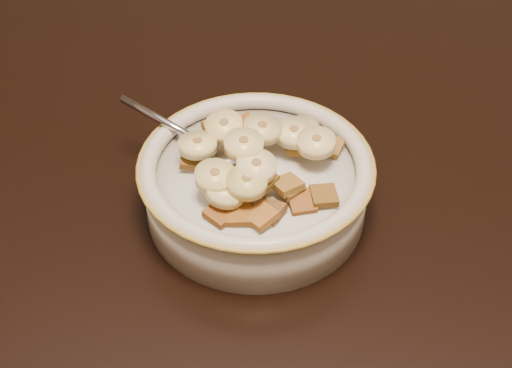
# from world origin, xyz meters

# --- Properties ---
(table) EXTENTS (1.43, 0.95, 0.04)m
(table) POSITION_xyz_m (0.00, 0.00, 0.73)
(table) COLOR black
(table) RESTS_ON floor
(chair) EXTENTS (0.51, 0.51, 0.87)m
(chair) POSITION_xyz_m (0.00, 0.67, 0.44)
(chair) COLOR black
(chair) RESTS_ON floor
(cereal_bowl) EXTENTS (0.18, 0.18, 0.04)m
(cereal_bowl) POSITION_xyz_m (-0.05, -0.04, 0.77)
(cereal_bowl) COLOR beige
(cereal_bowl) RESTS_ON table
(milk) EXTENTS (0.15, 0.15, 0.00)m
(milk) POSITION_xyz_m (-0.05, -0.04, 0.79)
(milk) COLOR silver
(milk) RESTS_ON cereal_bowl
(spoon) EXTENTS (0.05, 0.05, 0.01)m
(spoon) POSITION_xyz_m (-0.07, -0.03, 0.80)
(spoon) COLOR #A4A6BB
(spoon) RESTS_ON cereal_bowl
(cereal_square_0) EXTENTS (0.03, 0.03, 0.01)m
(cereal_square_0) POSITION_xyz_m (-0.01, -0.02, 0.81)
(cereal_square_0) COLOR brown
(cereal_square_0) RESTS_ON milk
(cereal_square_1) EXTENTS (0.03, 0.03, 0.01)m
(cereal_square_1) POSITION_xyz_m (-0.06, 0.01, 0.80)
(cereal_square_1) COLOR brown
(cereal_square_1) RESTS_ON milk
(cereal_square_2) EXTENTS (0.03, 0.03, 0.01)m
(cereal_square_2) POSITION_xyz_m (-0.02, -0.07, 0.80)
(cereal_square_2) COLOR brown
(cereal_square_2) RESTS_ON milk
(cereal_square_3) EXTENTS (0.02, 0.02, 0.01)m
(cereal_square_3) POSITION_xyz_m (-0.08, -0.01, 0.80)
(cereal_square_3) COLOR brown
(cereal_square_3) RESTS_ON milk
(cereal_square_4) EXTENTS (0.02, 0.02, 0.01)m
(cereal_square_4) POSITION_xyz_m (0.00, -0.01, 0.80)
(cereal_square_4) COLOR brown
(cereal_square_4) RESTS_ON milk
(cereal_square_5) EXTENTS (0.03, 0.03, 0.01)m
(cereal_square_5) POSITION_xyz_m (0.01, -0.01, 0.80)
(cereal_square_5) COLOR brown
(cereal_square_5) RESTS_ON milk
(cereal_square_6) EXTENTS (0.03, 0.03, 0.01)m
(cereal_square_6) POSITION_xyz_m (-0.08, -0.00, 0.80)
(cereal_square_6) COLOR #995523
(cereal_square_6) RESTS_ON milk
(cereal_square_7) EXTENTS (0.02, 0.02, 0.01)m
(cereal_square_7) POSITION_xyz_m (-0.10, -0.04, 0.80)
(cereal_square_7) COLOR brown
(cereal_square_7) RESTS_ON milk
(cereal_square_8) EXTENTS (0.03, 0.03, 0.01)m
(cereal_square_8) POSITION_xyz_m (-0.05, -0.02, 0.82)
(cereal_square_8) COLOR olive
(cereal_square_8) RESTS_ON milk
(cereal_square_9) EXTENTS (0.02, 0.02, 0.01)m
(cereal_square_9) POSITION_xyz_m (0.01, -0.07, 0.80)
(cereal_square_9) COLOR brown
(cereal_square_9) RESTS_ON milk
(cereal_square_10) EXTENTS (0.03, 0.03, 0.01)m
(cereal_square_10) POSITION_xyz_m (-0.04, -0.07, 0.81)
(cereal_square_10) COLOR brown
(cereal_square_10) RESTS_ON milk
(cereal_square_11) EXTENTS (0.03, 0.03, 0.01)m
(cereal_square_11) POSITION_xyz_m (-0.07, -0.10, 0.80)
(cereal_square_11) COLOR brown
(cereal_square_11) RESTS_ON milk
(cereal_square_12) EXTENTS (0.03, 0.03, 0.01)m
(cereal_square_12) POSITION_xyz_m (-0.04, -0.10, 0.80)
(cereal_square_12) COLOR brown
(cereal_square_12) RESTS_ON milk
(cereal_square_13) EXTENTS (0.02, 0.02, 0.01)m
(cereal_square_13) POSITION_xyz_m (-0.05, -0.10, 0.80)
(cereal_square_13) COLOR brown
(cereal_square_13) RESTS_ON milk
(cereal_square_14) EXTENTS (0.02, 0.02, 0.01)m
(cereal_square_14) POSITION_xyz_m (-0.04, -0.01, 0.81)
(cereal_square_14) COLOR brown
(cereal_square_14) RESTS_ON milk
(cereal_square_15) EXTENTS (0.03, 0.03, 0.01)m
(cereal_square_15) POSITION_xyz_m (-0.02, -0.07, 0.81)
(cereal_square_15) COLOR brown
(cereal_square_15) RESTS_ON milk
(cereal_square_16) EXTENTS (0.03, 0.03, 0.01)m
(cereal_square_16) POSITION_xyz_m (-0.03, -0.09, 0.80)
(cereal_square_16) COLOR brown
(cereal_square_16) RESTS_ON milk
(cereal_square_17) EXTENTS (0.03, 0.03, 0.01)m
(cereal_square_17) POSITION_xyz_m (-0.08, -0.00, 0.80)
(cereal_square_17) COLOR brown
(cereal_square_17) RESTS_ON milk
(cereal_square_18) EXTENTS (0.03, 0.03, 0.01)m
(cereal_square_18) POSITION_xyz_m (-0.01, -0.08, 0.80)
(cereal_square_18) COLOR brown
(cereal_square_18) RESTS_ON milk
(cereal_square_19) EXTENTS (0.02, 0.02, 0.01)m
(cereal_square_19) POSITION_xyz_m (-0.10, -0.03, 0.80)
(cereal_square_19) COLOR brown
(cereal_square_19) RESTS_ON milk
(cereal_square_20) EXTENTS (0.03, 0.03, 0.01)m
(cereal_square_20) POSITION_xyz_m (-0.05, -0.05, 0.82)
(cereal_square_20) COLOR olive
(cereal_square_20) RESTS_ON milk
(cereal_square_21) EXTENTS (0.03, 0.02, 0.01)m
(cereal_square_21) POSITION_xyz_m (-0.05, -0.03, 0.82)
(cereal_square_21) COLOR brown
(cereal_square_21) RESTS_ON milk
(banana_slice_0) EXTENTS (0.03, 0.03, 0.01)m
(banana_slice_0) POSITION_xyz_m (-0.02, -0.02, 0.82)
(banana_slice_0) COLOR beige
(banana_slice_0) RESTS_ON milk
(banana_slice_1) EXTENTS (0.04, 0.04, 0.01)m
(banana_slice_1) POSITION_xyz_m (-0.04, -0.07, 0.82)
(banana_slice_1) COLOR #FDE89D
(banana_slice_1) RESTS_ON milk
(banana_slice_2) EXTENTS (0.04, 0.04, 0.01)m
(banana_slice_2) POSITION_xyz_m (-0.07, -0.08, 0.82)
(banana_slice_2) COLOR tan
(banana_slice_2) RESTS_ON milk
(banana_slice_3) EXTENTS (0.04, 0.04, 0.01)m
(banana_slice_3) POSITION_xyz_m (-0.04, -0.02, 0.82)
(banana_slice_3) COLOR #CBC083
(banana_slice_3) RESTS_ON milk
(banana_slice_4) EXTENTS (0.04, 0.04, 0.01)m
(banana_slice_4) POSITION_xyz_m (-0.09, -0.04, 0.82)
(banana_slice_4) COLOR #F2E183
(banana_slice_4) RESTS_ON milk
(banana_slice_5) EXTENTS (0.04, 0.04, 0.01)m
(banana_slice_5) POSITION_xyz_m (0.00, -0.03, 0.82)
(banana_slice_5) COLOR #FDE89C
(banana_slice_5) RESTS_ON milk
(banana_slice_6) EXTENTS (0.04, 0.04, 0.01)m
(banana_slice_6) POSITION_xyz_m (-0.01, -0.01, 0.81)
(banana_slice_6) COLOR tan
(banana_slice_6) RESTS_ON milk
(banana_slice_7) EXTENTS (0.04, 0.04, 0.01)m
(banana_slice_7) POSITION_xyz_m (-0.05, -0.05, 0.83)
(banana_slice_7) COLOR #F6DF88
(banana_slice_7) RESTS_ON milk
(banana_slice_8) EXTENTS (0.04, 0.04, 0.01)m
(banana_slice_8) POSITION_xyz_m (-0.05, -0.08, 0.82)
(banana_slice_8) COLOR tan
(banana_slice_8) RESTS_ON milk
(banana_slice_9) EXTENTS (0.04, 0.04, 0.02)m
(banana_slice_9) POSITION_xyz_m (-0.06, -0.09, 0.81)
(banana_slice_9) COLOR #CFC28B
(banana_slice_9) RESTS_ON milk
(banana_slice_10) EXTENTS (0.04, 0.04, 0.02)m
(banana_slice_10) POSITION_xyz_m (-0.07, -0.02, 0.82)
(banana_slice_10) COLOR #ECDB77
(banana_slice_10) RESTS_ON milk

